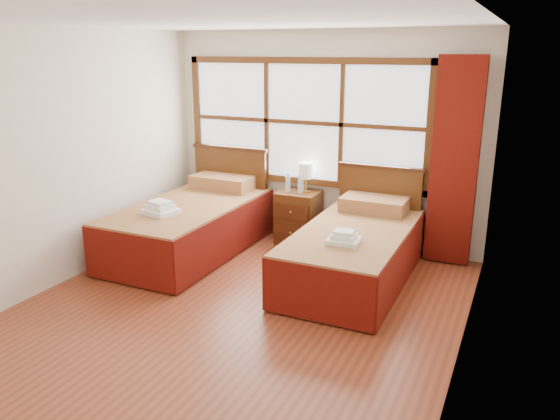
% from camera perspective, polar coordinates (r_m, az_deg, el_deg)
% --- Properties ---
extents(floor, '(4.50, 4.50, 0.00)m').
position_cam_1_polar(floor, '(5.25, -4.55, -10.44)').
color(floor, brown).
rests_on(floor, ground).
extents(ceiling, '(4.50, 4.50, 0.00)m').
position_cam_1_polar(ceiling, '(4.69, -5.30, 19.19)').
color(ceiling, white).
rests_on(ceiling, wall_back).
extents(wall_back, '(4.00, 0.00, 4.00)m').
position_cam_1_polar(wall_back, '(6.82, 4.52, 7.38)').
color(wall_back, silver).
rests_on(wall_back, floor).
extents(wall_left, '(0.00, 4.50, 4.50)m').
position_cam_1_polar(wall_left, '(6.03, -21.74, 5.07)').
color(wall_left, silver).
rests_on(wall_left, floor).
extents(wall_right, '(0.00, 4.50, 4.50)m').
position_cam_1_polar(wall_right, '(4.22, 19.49, 0.77)').
color(wall_right, silver).
rests_on(wall_right, floor).
extents(window, '(3.16, 0.06, 1.56)m').
position_cam_1_polar(window, '(6.84, 2.46, 9.14)').
color(window, white).
rests_on(window, wall_back).
extents(curtain, '(0.50, 0.16, 2.30)m').
position_cam_1_polar(curtain, '(6.33, 17.78, 4.75)').
color(curtain, '#621109').
rests_on(curtain, wall_back).
extents(bed_left, '(1.16, 2.26, 1.14)m').
position_cam_1_polar(bed_left, '(6.69, -9.13, -1.38)').
color(bed_left, '#411F0D').
rests_on(bed_left, floor).
extents(bed_right, '(1.09, 2.11, 1.06)m').
position_cam_1_polar(bed_right, '(5.86, 7.84, -4.17)').
color(bed_right, '#411F0D').
rests_on(bed_right, floor).
extents(nightstand, '(0.50, 0.49, 0.66)m').
position_cam_1_polar(nightstand, '(6.88, 1.94, -0.78)').
color(nightstand, '#502C11').
rests_on(nightstand, floor).
extents(towels_left, '(0.41, 0.38, 0.15)m').
position_cam_1_polar(towels_left, '(6.21, -12.40, 0.14)').
color(towels_left, white).
rests_on(towels_left, bed_left).
extents(towels_right, '(0.32, 0.29, 0.13)m').
position_cam_1_polar(towels_right, '(5.31, 6.69, -2.93)').
color(towels_right, white).
rests_on(towels_right, bed_right).
extents(lamp, '(0.19, 0.19, 0.37)m').
position_cam_1_polar(lamp, '(6.74, 2.72, 4.05)').
color(lamp, gold).
rests_on(lamp, nightstand).
extents(bottle_near, '(0.06, 0.06, 0.23)m').
position_cam_1_polar(bottle_near, '(6.76, 0.83, 2.76)').
color(bottle_near, silver).
rests_on(bottle_near, nightstand).
extents(bottle_far, '(0.07, 0.07, 0.26)m').
position_cam_1_polar(bottle_far, '(6.74, 2.19, 2.84)').
color(bottle_far, silver).
rests_on(bottle_far, nightstand).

